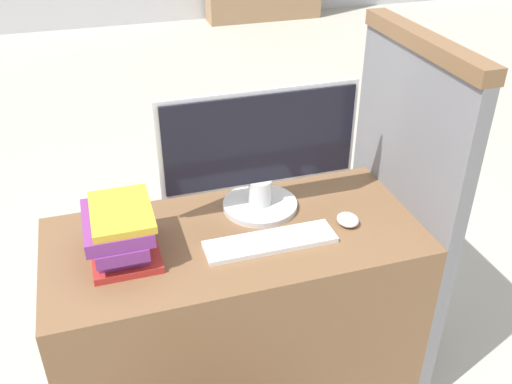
{
  "coord_description": "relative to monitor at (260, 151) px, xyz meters",
  "views": [
    {
      "loc": [
        -0.37,
        -1.14,
        1.8
      ],
      "look_at": [
        0.06,
        0.25,
        0.9
      ],
      "focal_mm": 40.0,
      "sensor_mm": 36.0,
      "label": 1
    }
  ],
  "objects": [
    {
      "name": "keyboard",
      "position": [
        -0.03,
        -0.21,
        -0.21
      ],
      "size": [
        0.41,
        0.11,
        0.02
      ],
      "color": "white",
      "rests_on": "desk"
    },
    {
      "name": "carrel_divider",
      "position": [
        0.5,
        -0.08,
        -0.29
      ],
      "size": [
        0.07,
        0.65,
        1.31
      ],
      "color": "slate",
      "rests_on": "ground_plane"
    },
    {
      "name": "monitor",
      "position": [
        0.0,
        0.0,
        0.0
      ],
      "size": [
        0.65,
        0.25,
        0.42
      ],
      "color": "silver",
      "rests_on": "desk"
    },
    {
      "name": "mouse",
      "position": [
        0.24,
        -0.18,
        -0.2
      ],
      "size": [
        0.07,
        0.08,
        0.03
      ],
      "color": "white",
      "rests_on": "desk"
    },
    {
      "name": "desk",
      "position": [
        -0.12,
        -0.13,
        -0.58
      ],
      "size": [
        1.19,
        0.55,
        0.74
      ],
      "color": "brown",
      "rests_on": "ground_plane"
    },
    {
      "name": "book_stack",
      "position": [
        -0.47,
        -0.13,
        -0.13
      ],
      "size": [
        0.21,
        0.26,
        0.16
      ],
      "color": "#B72D28",
      "rests_on": "desk"
    }
  ]
}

